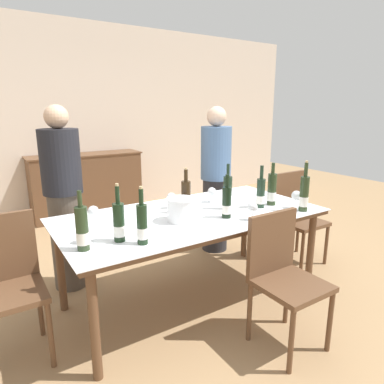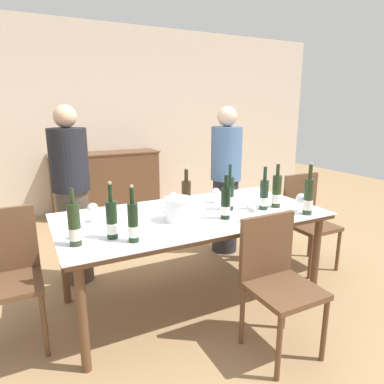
{
  "view_description": "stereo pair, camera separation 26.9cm",
  "coord_description": "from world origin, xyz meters",
  "px_view_note": "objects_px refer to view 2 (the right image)",
  "views": [
    {
      "loc": [
        -1.41,
        -2.19,
        1.59
      ],
      "look_at": [
        0.0,
        0.0,
        0.94
      ],
      "focal_mm": 32.0,
      "sensor_mm": 36.0,
      "label": 1
    },
    {
      "loc": [
        -1.18,
        -2.33,
        1.59
      ],
      "look_at": [
        0.0,
        0.0,
        0.94
      ],
      "focal_mm": 32.0,
      "sensor_mm": 36.0,
      "label": 2
    }
  ],
  "objects_px": {
    "ice_bucket": "(178,209)",
    "wine_bottle_6": "(112,220)",
    "sideboard_cabinet": "(106,183)",
    "chair_right_end": "(306,215)",
    "wine_bottle_1": "(229,194)",
    "wine_glass_5": "(251,210)",
    "wine_bottle_2": "(308,197)",
    "wine_glass_0": "(93,209)",
    "dining_table": "(192,221)",
    "wine_bottle_0": "(277,192)",
    "wine_bottle_5": "(74,226)",
    "wine_glass_2": "(301,199)",
    "chair_left_end": "(6,269)",
    "wine_bottle_4": "(186,198)",
    "wine_bottle_7": "(226,204)",
    "person_guest_left": "(226,181)",
    "chair_near_front": "(276,274)",
    "person_host": "(72,197)",
    "wine_bottle_3": "(264,195)",
    "wine_bottle_8": "(133,223)",
    "wine_glass_3": "(173,197)",
    "wine_glass_4": "(216,193)",
    "wine_glass_1": "(80,224)"
  },
  "relations": [
    {
      "from": "ice_bucket",
      "to": "wine_bottle_6",
      "type": "height_order",
      "value": "wine_bottle_6"
    },
    {
      "from": "sideboard_cabinet",
      "to": "chair_right_end",
      "type": "xyz_separation_m",
      "value": [
        1.38,
        -2.74,
        0.07
      ]
    },
    {
      "from": "wine_bottle_1",
      "to": "wine_glass_5",
      "type": "bearing_deg",
      "value": -94.45
    },
    {
      "from": "wine_bottle_2",
      "to": "wine_glass_0",
      "type": "bearing_deg",
      "value": 159.84
    },
    {
      "from": "sideboard_cabinet",
      "to": "dining_table",
      "type": "xyz_separation_m",
      "value": [
        0.04,
        -2.83,
        0.24
      ]
    },
    {
      "from": "wine_bottle_0",
      "to": "sideboard_cabinet",
      "type": "bearing_deg",
      "value": 104.36
    },
    {
      "from": "wine_bottle_0",
      "to": "wine_bottle_5",
      "type": "distance_m",
      "value": 1.66
    },
    {
      "from": "wine_bottle_6",
      "to": "wine_glass_2",
      "type": "distance_m",
      "value": 1.52
    },
    {
      "from": "chair_left_end",
      "to": "wine_bottle_4",
      "type": "bearing_deg",
      "value": -1.67
    },
    {
      "from": "wine_bottle_7",
      "to": "person_guest_left",
      "type": "height_order",
      "value": "person_guest_left"
    },
    {
      "from": "wine_bottle_1",
      "to": "chair_near_front",
      "type": "height_order",
      "value": "wine_bottle_1"
    },
    {
      "from": "wine_glass_2",
      "to": "person_host",
      "type": "bearing_deg",
      "value": 144.95
    },
    {
      "from": "wine_bottle_4",
      "to": "chair_right_end",
      "type": "relative_size",
      "value": 0.4
    },
    {
      "from": "wine_bottle_7",
      "to": "chair_right_end",
      "type": "relative_size",
      "value": 0.36
    },
    {
      "from": "dining_table",
      "to": "wine_bottle_0",
      "type": "xyz_separation_m",
      "value": [
        0.73,
        -0.15,
        0.19
      ]
    },
    {
      "from": "wine_bottle_3",
      "to": "wine_bottle_8",
      "type": "bearing_deg",
      "value": -170.84
    },
    {
      "from": "wine_bottle_0",
      "to": "chair_left_end",
      "type": "xyz_separation_m",
      "value": [
        -2.07,
        0.24,
        -0.35
      ]
    },
    {
      "from": "wine_bottle_8",
      "to": "wine_glass_0",
      "type": "distance_m",
      "value": 0.52
    },
    {
      "from": "wine_glass_5",
      "to": "wine_glass_0",
      "type": "bearing_deg",
      "value": 153.38
    },
    {
      "from": "chair_left_end",
      "to": "wine_bottle_3",
      "type": "bearing_deg",
      "value": -7.25
    },
    {
      "from": "dining_table",
      "to": "person_guest_left",
      "type": "bearing_deg",
      "value": 43.54
    },
    {
      "from": "wine_bottle_8",
      "to": "person_host",
      "type": "xyz_separation_m",
      "value": [
        -0.21,
        1.15,
        -0.08
      ]
    },
    {
      "from": "wine_glass_5",
      "to": "chair_near_front",
      "type": "bearing_deg",
      "value": -99.67
    },
    {
      "from": "wine_glass_3",
      "to": "chair_near_front",
      "type": "height_order",
      "value": "chair_near_front"
    },
    {
      "from": "person_guest_left",
      "to": "wine_bottle_7",
      "type": "bearing_deg",
      "value": -122.52
    },
    {
      "from": "wine_glass_0",
      "to": "wine_glass_2",
      "type": "distance_m",
      "value": 1.64
    },
    {
      "from": "wine_bottle_7",
      "to": "wine_bottle_1",
      "type": "bearing_deg",
      "value": 49.92
    },
    {
      "from": "wine_bottle_2",
      "to": "wine_bottle_3",
      "type": "relative_size",
      "value": 1.15
    },
    {
      "from": "wine_bottle_3",
      "to": "wine_bottle_8",
      "type": "relative_size",
      "value": 0.98
    },
    {
      "from": "dining_table",
      "to": "wine_glass_4",
      "type": "height_order",
      "value": "wine_glass_4"
    },
    {
      "from": "wine_glass_0",
      "to": "person_host",
      "type": "distance_m",
      "value": 0.66
    },
    {
      "from": "chair_right_end",
      "to": "chair_left_end",
      "type": "distance_m",
      "value": 2.68
    },
    {
      "from": "wine_glass_1",
      "to": "wine_glass_4",
      "type": "relative_size",
      "value": 1.03
    },
    {
      "from": "wine_bottle_0",
      "to": "wine_bottle_8",
      "type": "xyz_separation_m",
      "value": [
        -1.32,
        -0.2,
        -0.01
      ]
    },
    {
      "from": "wine_bottle_0",
      "to": "wine_glass_3",
      "type": "height_order",
      "value": "wine_bottle_0"
    },
    {
      "from": "sideboard_cabinet",
      "to": "wine_glass_0",
      "type": "bearing_deg",
      "value": -104.77
    },
    {
      "from": "wine_bottle_5",
      "to": "wine_bottle_6",
      "type": "height_order",
      "value": "wine_bottle_6"
    },
    {
      "from": "wine_bottle_5",
      "to": "wine_bottle_8",
      "type": "bearing_deg",
      "value": -17.43
    },
    {
      "from": "chair_left_end",
      "to": "chair_near_front",
      "type": "height_order",
      "value": "chair_left_end"
    },
    {
      "from": "chair_right_end",
      "to": "person_host",
      "type": "height_order",
      "value": "person_host"
    },
    {
      "from": "wine_bottle_7",
      "to": "wine_glass_5",
      "type": "distance_m",
      "value": 0.2
    },
    {
      "from": "wine_bottle_4",
      "to": "chair_near_front",
      "type": "relative_size",
      "value": 0.41
    },
    {
      "from": "wine_bottle_3",
      "to": "wine_bottle_6",
      "type": "xyz_separation_m",
      "value": [
        -1.28,
        -0.07,
        -0.0
      ]
    },
    {
      "from": "sideboard_cabinet",
      "to": "wine_bottle_5",
      "type": "bearing_deg",
      "value": -106.19
    },
    {
      "from": "wine_glass_1",
      "to": "person_guest_left",
      "type": "bearing_deg",
      "value": 28.2
    },
    {
      "from": "wine_bottle_0",
      "to": "chair_left_end",
      "type": "height_order",
      "value": "wine_bottle_0"
    },
    {
      "from": "chair_near_front",
      "to": "wine_glass_0",
      "type": "bearing_deg",
      "value": 137.27
    },
    {
      "from": "wine_bottle_3",
      "to": "wine_bottle_6",
      "type": "bearing_deg",
      "value": -176.95
    },
    {
      "from": "wine_glass_0",
      "to": "wine_glass_3",
      "type": "height_order",
      "value": "wine_glass_0"
    },
    {
      "from": "wine_bottle_6",
      "to": "wine_bottle_5",
      "type": "bearing_deg",
      "value": -176.14
    }
  ]
}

